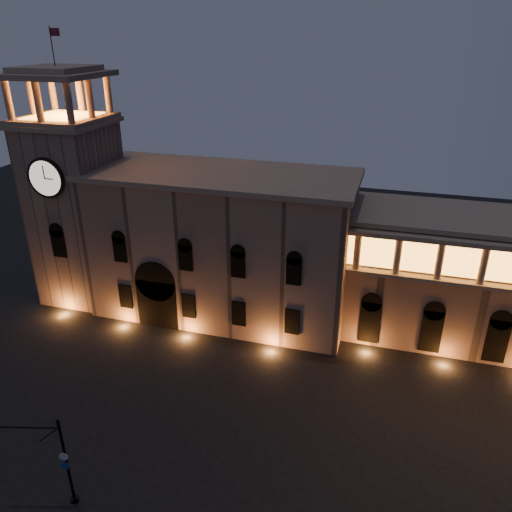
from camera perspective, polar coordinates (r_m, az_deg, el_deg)
name	(u,v)px	position (r m, az deg, el deg)	size (l,w,h in m)	color
ground	(161,437)	(46.57, -10.84, -19.69)	(160.00, 160.00, 0.00)	black
government_building	(221,245)	(59.24, -4.00, 1.26)	(30.80, 12.80, 17.60)	#8C6D5C
clock_tower	(77,204)	(65.53, -19.80, 5.65)	(9.80, 9.80, 32.40)	#8C6D5C
traffic_light	(53,459)	(41.10, -22.24, -20.72)	(5.62, 1.77, 7.92)	black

